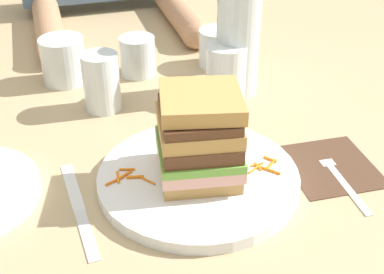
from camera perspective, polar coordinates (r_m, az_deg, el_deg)
name	(u,v)px	position (r m, az deg, el deg)	size (l,w,h in m)	color
ground_plane	(202,173)	(0.75, 1.04, -3.93)	(3.00, 3.00, 0.00)	tan
main_plate	(198,179)	(0.72, 0.68, -4.47)	(0.27, 0.27, 0.02)	white
sandwich	(199,137)	(0.69, 0.75, 0.02)	(0.13, 0.13, 0.12)	tan
carrot_shred_0	(122,176)	(0.72, -7.47, -4.15)	(0.00, 0.00, 0.03)	orange
carrot_shred_1	(114,181)	(0.71, -8.31, -4.68)	(0.00, 0.00, 0.03)	orange
carrot_shred_2	(135,177)	(0.71, -6.12, -4.27)	(0.00, 0.00, 0.02)	orange
carrot_shred_3	(127,169)	(0.73, -6.98, -3.46)	(0.00, 0.00, 0.02)	orange
carrot_shred_4	(148,181)	(0.71, -4.78, -4.67)	(0.00, 0.00, 0.03)	orange
carrot_shred_5	(117,175)	(0.72, -8.00, -4.07)	(0.00, 0.00, 0.02)	orange
carrot_shred_6	(258,166)	(0.73, 7.10, -3.13)	(0.00, 0.00, 0.02)	orange
carrot_shred_7	(257,165)	(0.74, 6.96, -2.95)	(0.00, 0.00, 0.02)	orange
carrot_shred_8	(269,170)	(0.73, 8.31, -3.53)	(0.00, 0.00, 0.03)	orange
carrot_shred_9	(254,170)	(0.73, 6.62, -3.49)	(0.00, 0.00, 0.02)	orange
carrot_shred_10	(270,159)	(0.75, 8.39, -2.36)	(0.00, 0.00, 0.02)	orange
carrot_shred_11	(271,164)	(0.74, 8.47, -2.90)	(0.00, 0.00, 0.03)	orange
napkin_dark	(330,166)	(0.78, 14.60, -3.00)	(0.12, 0.13, 0.00)	#4C3323
fork	(338,173)	(0.77, 15.36, -3.75)	(0.02, 0.17, 0.00)	silver
knife	(80,210)	(0.70, -11.96, -7.71)	(0.03, 0.20, 0.00)	silver
juice_glass	(226,75)	(0.92, 3.63, 6.66)	(0.07, 0.07, 0.10)	white
water_bottle	(239,22)	(0.91, 5.04, 12.14)	(0.07, 0.07, 0.29)	silver
empty_tumbler_0	(138,56)	(1.01, -5.85, 8.64)	(0.07, 0.07, 0.07)	silver
empty_tumbler_1	(102,82)	(0.89, -9.67, 5.83)	(0.06, 0.06, 0.10)	silver
empty_tumbler_2	(63,60)	(1.00, -13.63, 8.00)	(0.08, 0.08, 0.08)	silver
empty_tumbler_3	(218,48)	(1.04, 2.79, 9.54)	(0.07, 0.07, 0.07)	silver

